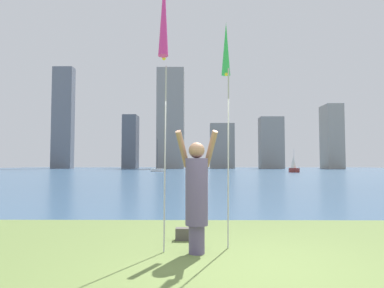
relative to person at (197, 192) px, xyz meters
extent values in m
cube|color=#335170|center=(0.60, 61.28, -1.03)|extent=(120.00, 116.04, 0.12)
cube|color=#2D381C|center=(0.60, 3.26, -1.00)|extent=(120.00, 0.70, 0.02)
cylinder|color=#594C72|center=(0.00, -0.01, -0.75)|extent=(0.25, 0.25, 0.45)
cylinder|color=#594C72|center=(0.00, -0.01, 0.01)|extent=(0.36, 0.36, 1.07)
sphere|color=#936B51|center=(0.00, -0.01, 0.67)|extent=(0.26, 0.26, 0.26)
cylinder|color=#936B51|center=(-0.23, 0.14, 0.70)|extent=(0.26, 0.41, 0.62)
cylinder|color=#936B51|center=(0.23, 0.14, 0.70)|extent=(0.26, 0.41, 0.62)
cylinder|color=#B2B2B7|center=(-0.53, 0.21, 0.60)|extent=(0.02, 0.31, 3.13)
cone|color=#D83399|center=(-0.53, -0.14, 2.89)|extent=(0.16, 0.29, 1.46)
sphere|color=yellow|center=(-0.53, -0.07, 2.16)|extent=(0.06, 0.06, 0.06)
cylinder|color=#B2B2B7|center=(0.53, 0.21, 0.54)|extent=(0.02, 0.30, 3.01)
cone|color=green|center=(0.53, 0.53, 2.52)|extent=(0.16, 0.25, 0.96)
sphere|color=yellow|center=(0.53, 0.49, 2.04)|extent=(0.06, 0.06, 0.06)
cube|color=#4C4742|center=(-0.23, 0.97, -0.86)|extent=(0.32, 0.19, 0.22)
cube|color=white|center=(-6.57, 53.88, -0.71)|extent=(2.62, 2.76, 0.52)
cylinder|color=#47474C|center=(-6.57, 53.88, 2.08)|extent=(0.09, 0.09, 5.06)
cube|color=maroon|center=(15.51, 49.60, -0.63)|extent=(1.38, 1.90, 0.69)
cylinder|color=silver|center=(15.51, 49.60, 1.21)|extent=(0.06, 0.06, 2.98)
cone|color=silver|center=(15.45, 49.72, 0.66)|extent=(1.17, 1.17, 1.89)
cube|color=slate|center=(-36.48, 89.09, 12.97)|extent=(5.44, 3.01, 27.88)
cube|color=#565B66|center=(-17.71, 88.57, 6.24)|extent=(3.74, 5.60, 14.42)
cube|color=gray|center=(-6.85, 89.25, 12.62)|extent=(7.30, 6.24, 27.19)
cube|color=gray|center=(7.37, 92.01, 5.29)|extent=(6.69, 4.30, 12.53)
cube|color=gray|center=(20.32, 88.27, 5.94)|extent=(6.24, 4.41, 13.83)
cube|color=gray|center=(36.51, 87.99, 7.56)|extent=(4.29, 6.72, 17.07)
camera|label=1|loc=(-0.01, -5.63, 0.46)|focal=32.61mm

